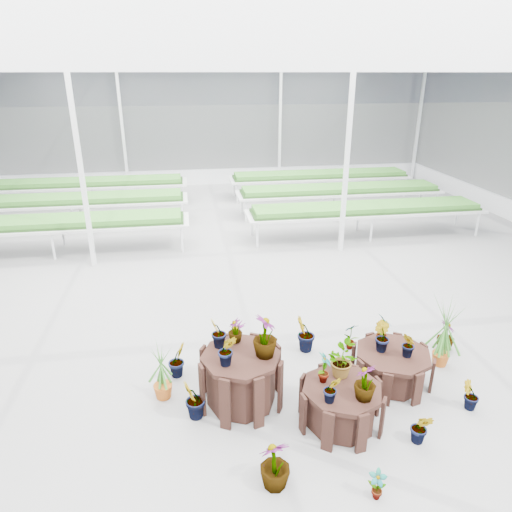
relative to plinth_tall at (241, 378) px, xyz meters
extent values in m
plane|color=gray|center=(0.18, 1.27, -0.38)|extent=(24.00, 24.00, 0.00)
cylinder|color=black|center=(0.00, 0.00, 0.00)|extent=(1.38, 1.38, 0.75)
cylinder|color=black|center=(1.20, -0.60, -0.10)|extent=(1.21, 1.21, 0.55)
cylinder|color=black|center=(2.20, 0.10, -0.13)|extent=(1.34, 1.34, 0.50)
imported|color=#377629|center=(-0.28, 0.22, 0.60)|extent=(0.29, 0.31, 0.46)
imported|color=#377629|center=(0.31, -0.06, 0.67)|extent=(0.37, 0.37, 0.58)
imported|color=#377629|center=(-0.03, 0.34, 0.55)|extent=(0.21, 0.21, 0.35)
imported|color=#377629|center=(-0.19, -0.19, 0.59)|extent=(0.26, 0.22, 0.44)
imported|color=#377629|center=(1.00, -0.46, 0.40)|extent=(0.21, 0.26, 0.44)
imported|color=#377629|center=(1.39, -0.84, 0.41)|extent=(0.37, 0.37, 0.47)
imported|color=#377629|center=(1.24, -0.34, 0.40)|extent=(0.36, 0.42, 0.46)
imported|color=#377629|center=(0.98, -0.84, 0.36)|extent=(0.24, 0.21, 0.37)
imported|color=#377629|center=(2.03, 0.19, 0.35)|extent=(0.26, 0.29, 0.45)
imported|color=#377629|center=(2.34, -0.04, 0.32)|extent=(0.21, 0.24, 0.40)
imported|color=#377629|center=(2.12, 0.34, 0.37)|extent=(0.19, 0.27, 0.50)
imported|color=#377629|center=(-0.64, -0.24, -0.08)|extent=(0.37, 0.40, 0.59)
imported|color=#377629|center=(-0.85, 0.73, -0.11)|extent=(0.37, 0.38, 0.54)
imported|color=#377629|center=(0.19, -1.42, -0.07)|extent=(0.44, 0.44, 0.61)
imported|color=#377629|center=(1.22, -1.74, -0.19)|extent=(0.23, 0.19, 0.37)
imported|color=#377629|center=(2.05, -1.08, -0.15)|extent=(0.32, 0.32, 0.46)
imported|color=#377629|center=(2.99, -0.62, -0.16)|extent=(0.25, 0.20, 0.43)
imported|color=#377629|center=(3.43, 0.76, -0.12)|extent=(0.33, 0.33, 0.50)
imported|color=#377629|center=(1.91, 1.01, -0.14)|extent=(0.28, 0.22, 0.48)
imported|color=#377629|center=(1.16, 1.05, -0.06)|extent=(0.45, 0.44, 0.64)
imported|color=#377629|center=(0.06, 1.01, -0.05)|extent=(0.41, 0.41, 0.64)
camera|label=1|loc=(-0.58, -5.03, 3.82)|focal=32.00mm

